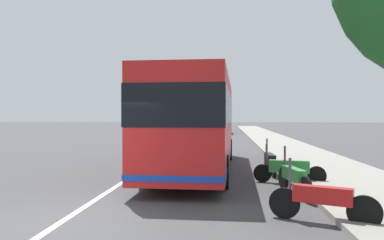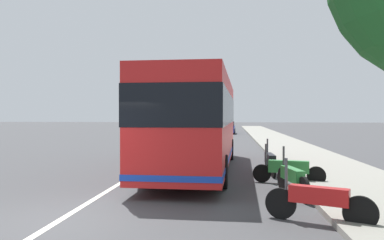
{
  "view_description": "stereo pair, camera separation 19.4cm",
  "coord_description": "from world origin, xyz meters",
  "px_view_note": "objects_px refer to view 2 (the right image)",
  "views": [
    {
      "loc": [
        -7.36,
        -3.3,
        2.15
      ],
      "look_at": [
        6.48,
        -2.06,
        1.98
      ],
      "focal_mm": 35.45,
      "sensor_mm": 36.0,
      "label": 1
    },
    {
      "loc": [
        -7.34,
        -3.49,
        2.15
      ],
      "look_at": [
        6.48,
        -2.06,
        1.98
      ],
      "focal_mm": 35.45,
      "sensor_mm": 36.0,
      "label": 2
    }
  ],
  "objects_px": {
    "car_oncoming": "(225,126)",
    "car_side_street": "(189,125)",
    "motorcycle_by_tree": "(288,169)",
    "motorcycle_nearest_curb": "(270,161)",
    "motorcycle_mid_row": "(292,178)",
    "car_behind_bus": "(227,128)",
    "coach_bus": "(197,120)",
    "motorcycle_angled": "(318,200)"
  },
  "relations": [
    {
      "from": "car_side_street",
      "to": "car_oncoming",
      "type": "relative_size",
      "value": 0.94
    },
    {
      "from": "coach_bus",
      "to": "motorcycle_by_tree",
      "type": "height_order",
      "value": "coach_bus"
    },
    {
      "from": "motorcycle_angled",
      "to": "car_behind_bus",
      "type": "relative_size",
      "value": 0.45
    },
    {
      "from": "coach_bus",
      "to": "motorcycle_mid_row",
      "type": "xyz_separation_m",
      "value": [
        -4.46,
        -2.93,
        -1.5
      ]
    },
    {
      "from": "motorcycle_mid_row",
      "to": "car_behind_bus",
      "type": "relative_size",
      "value": 0.5
    },
    {
      "from": "motorcycle_mid_row",
      "to": "car_behind_bus",
      "type": "bearing_deg",
      "value": -7.56
    },
    {
      "from": "coach_bus",
      "to": "motorcycle_angled",
      "type": "relative_size",
      "value": 5.69
    },
    {
      "from": "car_behind_bus",
      "to": "car_oncoming",
      "type": "relative_size",
      "value": 1.03
    },
    {
      "from": "car_behind_bus",
      "to": "car_side_street",
      "type": "relative_size",
      "value": 1.1
    },
    {
      "from": "car_oncoming",
      "to": "car_side_street",
      "type": "bearing_deg",
      "value": 51.02
    },
    {
      "from": "car_behind_bus",
      "to": "car_oncoming",
      "type": "height_order",
      "value": "car_oncoming"
    },
    {
      "from": "motorcycle_angled",
      "to": "motorcycle_mid_row",
      "type": "xyz_separation_m",
      "value": [
        2.62,
        0.09,
        0.01
      ]
    },
    {
      "from": "coach_bus",
      "to": "car_side_street",
      "type": "distance_m",
      "value": 41.28
    },
    {
      "from": "coach_bus",
      "to": "car_behind_bus",
      "type": "xyz_separation_m",
      "value": [
        29.62,
        -0.8,
        -1.28
      ]
    },
    {
      "from": "motorcycle_by_tree",
      "to": "motorcycle_nearest_curb",
      "type": "bearing_deg",
      "value": -67.14
    },
    {
      "from": "motorcycle_mid_row",
      "to": "motorcycle_nearest_curb",
      "type": "height_order",
      "value": "motorcycle_mid_row"
    },
    {
      "from": "motorcycle_nearest_curb",
      "to": "car_side_street",
      "type": "bearing_deg",
      "value": 7.86
    },
    {
      "from": "motorcycle_mid_row",
      "to": "motorcycle_nearest_curb",
      "type": "xyz_separation_m",
      "value": [
        3.71,
        0.2,
        -0.0
      ]
    },
    {
      "from": "car_behind_bus",
      "to": "coach_bus",
      "type": "bearing_deg",
      "value": -179.34
    },
    {
      "from": "motorcycle_by_tree",
      "to": "car_oncoming",
      "type": "height_order",
      "value": "car_oncoming"
    },
    {
      "from": "motorcycle_angled",
      "to": "motorcycle_by_tree",
      "type": "bearing_deg",
      "value": -66.44
    },
    {
      "from": "motorcycle_angled",
      "to": "car_behind_bus",
      "type": "distance_m",
      "value": 36.77
    },
    {
      "from": "motorcycle_angled",
      "to": "car_oncoming",
      "type": "relative_size",
      "value": 0.46
    },
    {
      "from": "motorcycle_nearest_curb",
      "to": "motorcycle_by_tree",
      "type": "bearing_deg",
      "value": -171.49
    },
    {
      "from": "motorcycle_mid_row",
      "to": "motorcycle_by_tree",
      "type": "xyz_separation_m",
      "value": [
        1.82,
        -0.17,
        -0.01
      ]
    },
    {
      "from": "car_oncoming",
      "to": "coach_bus",
      "type": "bearing_deg",
      "value": -178.57
    },
    {
      "from": "motorcycle_mid_row",
      "to": "car_behind_bus",
      "type": "distance_m",
      "value": 34.14
    },
    {
      "from": "motorcycle_angled",
      "to": "motorcycle_by_tree",
      "type": "height_order",
      "value": "motorcycle_angled"
    },
    {
      "from": "coach_bus",
      "to": "car_behind_bus",
      "type": "distance_m",
      "value": 29.66
    },
    {
      "from": "coach_bus",
      "to": "motorcycle_mid_row",
      "type": "height_order",
      "value": "coach_bus"
    },
    {
      "from": "motorcycle_mid_row",
      "to": "car_side_street",
      "type": "xyz_separation_m",
      "value": [
        45.42,
        7.87,
        0.21
      ]
    },
    {
      "from": "motorcycle_mid_row",
      "to": "car_behind_bus",
      "type": "xyz_separation_m",
      "value": [
        34.08,
        2.14,
        0.22
      ]
    },
    {
      "from": "motorcycle_nearest_curb",
      "to": "car_behind_bus",
      "type": "bearing_deg",
      "value": 1.09
    },
    {
      "from": "motorcycle_angled",
      "to": "motorcycle_nearest_curb",
      "type": "xyz_separation_m",
      "value": [
        6.33,
        0.29,
        0.0
      ]
    },
    {
      "from": "motorcycle_by_tree",
      "to": "car_side_street",
      "type": "bearing_deg",
      "value": -67.76
    },
    {
      "from": "motorcycle_by_tree",
      "to": "car_side_street",
      "type": "relative_size",
      "value": 0.54
    },
    {
      "from": "motorcycle_mid_row",
      "to": "car_oncoming",
      "type": "distance_m",
      "value": 40.66
    },
    {
      "from": "coach_bus",
      "to": "car_side_street",
      "type": "bearing_deg",
      "value": 8.53
    },
    {
      "from": "car_side_street",
      "to": "motorcycle_mid_row",
      "type": "bearing_deg",
      "value": 7.94
    },
    {
      "from": "motorcycle_mid_row",
      "to": "car_oncoming",
      "type": "relative_size",
      "value": 0.52
    },
    {
      "from": "coach_bus",
      "to": "car_behind_bus",
      "type": "relative_size",
      "value": 2.54
    },
    {
      "from": "motorcycle_by_tree",
      "to": "motorcycle_nearest_curb",
      "type": "distance_m",
      "value": 1.93
    }
  ]
}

